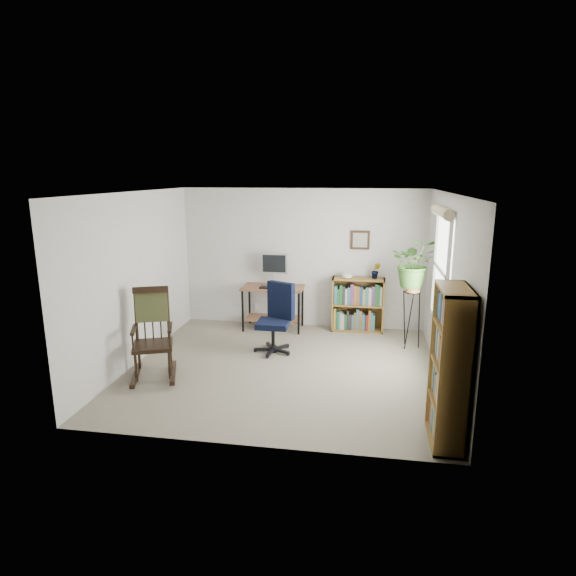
% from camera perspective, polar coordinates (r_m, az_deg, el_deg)
% --- Properties ---
extents(floor, '(4.20, 4.00, 0.00)m').
position_cam_1_polar(floor, '(6.79, -0.55, -9.44)').
color(floor, gray).
rests_on(floor, ground).
extents(ceiling, '(4.20, 4.00, 0.00)m').
position_cam_1_polar(ceiling, '(6.26, -0.60, 11.26)').
color(ceiling, silver).
rests_on(ceiling, ground).
extents(wall_back, '(4.20, 0.00, 2.40)m').
position_cam_1_polar(wall_back, '(8.36, 1.75, 3.50)').
color(wall_back, silver).
rests_on(wall_back, ground).
extents(wall_front, '(4.20, 0.00, 2.40)m').
position_cam_1_polar(wall_front, '(4.53, -4.86, -5.08)').
color(wall_front, silver).
rests_on(wall_front, ground).
extents(wall_left, '(0.00, 4.00, 2.40)m').
position_cam_1_polar(wall_left, '(7.08, -17.58, 1.07)').
color(wall_left, silver).
rests_on(wall_left, ground).
extents(wall_right, '(0.00, 4.00, 2.40)m').
position_cam_1_polar(wall_right, '(6.42, 18.25, -0.20)').
color(wall_right, silver).
rests_on(wall_right, ground).
extents(window, '(0.12, 1.20, 1.50)m').
position_cam_1_polar(window, '(6.66, 17.65, 2.08)').
color(window, silver).
rests_on(window, wall_right).
extents(desk, '(1.04, 0.57, 0.75)m').
position_cam_1_polar(desk, '(8.33, -1.77, -2.36)').
color(desk, brown).
rests_on(desk, floor).
extents(monitor, '(0.46, 0.16, 0.56)m').
position_cam_1_polar(monitor, '(8.31, -1.62, 2.26)').
color(monitor, silver).
rests_on(monitor, desk).
extents(keyboard, '(0.40, 0.15, 0.02)m').
position_cam_1_polar(keyboard, '(8.11, -1.95, 0.05)').
color(keyboard, black).
rests_on(keyboard, desk).
extents(office_chair, '(0.77, 0.77, 1.07)m').
position_cam_1_polar(office_chair, '(7.19, -1.80, -3.61)').
color(office_chair, black).
rests_on(office_chair, floor).
extents(rocking_chair, '(0.96, 1.20, 1.21)m').
position_cam_1_polar(rocking_chair, '(6.54, -15.82, -5.22)').
color(rocking_chair, black).
rests_on(rocking_chair, floor).
extents(low_bookshelf, '(0.88, 0.29, 0.93)m').
position_cam_1_polar(low_bookshelf, '(8.28, 8.27, -1.96)').
color(low_bookshelf, olive).
rests_on(low_bookshelf, floor).
extents(tall_bookshelf, '(0.30, 0.70, 1.59)m').
position_cam_1_polar(tall_bookshelf, '(5.01, 18.60, -8.85)').
color(tall_bookshelf, olive).
rests_on(tall_bookshelf, floor).
extents(plant_stand, '(0.35, 0.35, 1.03)m').
position_cam_1_polar(plant_stand, '(7.64, 14.38, -3.13)').
color(plant_stand, black).
rests_on(plant_stand, floor).
extents(spider_plant, '(1.69, 1.88, 1.46)m').
position_cam_1_polar(spider_plant, '(7.40, 14.90, 5.62)').
color(spider_plant, '#366623').
rests_on(spider_plant, plant_stand).
extents(potted_plant_small, '(0.13, 0.24, 0.11)m').
position_cam_1_polar(potted_plant_small, '(8.17, 10.35, 1.48)').
color(potted_plant_small, '#366623').
rests_on(potted_plant_small, low_bookshelf).
extents(framed_picture, '(0.32, 0.04, 0.32)m').
position_cam_1_polar(framed_picture, '(8.21, 8.54, 5.64)').
color(framed_picture, black).
rests_on(framed_picture, wall_back).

